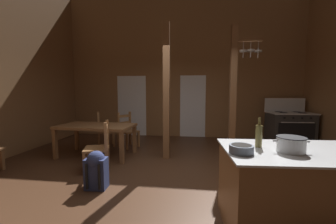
{
  "coord_description": "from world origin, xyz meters",
  "views": [
    {
      "loc": [
        0.39,
        -3.3,
        1.5
      ],
      "look_at": [
        -0.12,
        0.86,
        1.09
      ],
      "focal_mm": 21.7,
      "sensor_mm": 36.0,
      "label": 1
    }
  ],
  "objects_px": {
    "stove_range": "(289,128)",
    "ladderback_chair_at_table_end": "(99,147)",
    "kitchen_island": "(329,193)",
    "ladderback_chair_near_window": "(104,130)",
    "bottle_tall_on_counter": "(259,135)",
    "stockpot_on_counter": "(291,144)",
    "mixing_bowl_on_counter": "(241,149)",
    "dining_table": "(96,129)",
    "backpack": "(96,169)",
    "ladderback_chair_by_post": "(127,130)"
  },
  "relations": [
    {
      "from": "ladderback_chair_by_post",
      "to": "mixing_bowl_on_counter",
      "type": "relative_size",
      "value": 4.07
    },
    {
      "from": "ladderback_chair_near_window",
      "to": "ladderback_chair_by_post",
      "type": "xyz_separation_m",
      "value": [
        0.67,
        0.01,
        0.0
      ]
    },
    {
      "from": "stove_range",
      "to": "dining_table",
      "type": "relative_size",
      "value": 0.75
    },
    {
      "from": "stove_range",
      "to": "ladderback_chair_at_table_end",
      "type": "relative_size",
      "value": 1.39
    },
    {
      "from": "ladderback_chair_at_table_end",
      "to": "backpack",
      "type": "bearing_deg",
      "value": -68.31
    },
    {
      "from": "backpack",
      "to": "mixing_bowl_on_counter",
      "type": "bearing_deg",
      "value": -24.12
    },
    {
      "from": "dining_table",
      "to": "mixing_bowl_on_counter",
      "type": "xyz_separation_m",
      "value": [
        2.71,
        -2.41,
        0.29
      ]
    },
    {
      "from": "ladderback_chair_by_post",
      "to": "ladderback_chair_at_table_end",
      "type": "bearing_deg",
      "value": -89.26
    },
    {
      "from": "ladderback_chair_by_post",
      "to": "mixing_bowl_on_counter",
      "type": "xyz_separation_m",
      "value": [
        2.25,
        -3.3,
        0.49
      ]
    },
    {
      "from": "ladderback_chair_by_post",
      "to": "stockpot_on_counter",
      "type": "height_order",
      "value": "stockpot_on_counter"
    },
    {
      "from": "ladderback_chair_near_window",
      "to": "bottle_tall_on_counter",
      "type": "bearing_deg",
      "value": -43.81
    },
    {
      "from": "ladderback_chair_by_post",
      "to": "bottle_tall_on_counter",
      "type": "height_order",
      "value": "bottle_tall_on_counter"
    },
    {
      "from": "stove_range",
      "to": "ladderback_chair_by_post",
      "type": "bearing_deg",
      "value": -170.3
    },
    {
      "from": "backpack",
      "to": "stockpot_on_counter",
      "type": "relative_size",
      "value": 1.75
    },
    {
      "from": "stove_range",
      "to": "dining_table",
      "type": "xyz_separation_m",
      "value": [
        -4.97,
        -1.66,
        0.17
      ]
    },
    {
      "from": "kitchen_island",
      "to": "bottle_tall_on_counter",
      "type": "distance_m",
      "value": 0.91
    },
    {
      "from": "ladderback_chair_near_window",
      "to": "backpack",
      "type": "xyz_separation_m",
      "value": [
        0.97,
        -2.41,
        -0.14
      ]
    },
    {
      "from": "ladderback_chair_at_table_end",
      "to": "ladderback_chair_near_window",
      "type": "bearing_deg",
      "value": 112.0
    },
    {
      "from": "ladderback_chair_near_window",
      "to": "bottle_tall_on_counter",
      "type": "distance_m",
      "value": 4.42
    },
    {
      "from": "kitchen_island",
      "to": "backpack",
      "type": "xyz_separation_m",
      "value": [
        -2.9,
        0.69,
        -0.14
      ]
    },
    {
      "from": "backpack",
      "to": "stockpot_on_counter",
      "type": "bearing_deg",
      "value": -17.6
    },
    {
      "from": "dining_table",
      "to": "backpack",
      "type": "relative_size",
      "value": 2.94
    },
    {
      "from": "ladderback_chair_at_table_end",
      "to": "stockpot_on_counter",
      "type": "relative_size",
      "value": 2.79
    },
    {
      "from": "ladderback_chair_by_post",
      "to": "bottle_tall_on_counter",
      "type": "relative_size",
      "value": 2.93
    },
    {
      "from": "ladderback_chair_at_table_end",
      "to": "stockpot_on_counter",
      "type": "xyz_separation_m",
      "value": [
        2.73,
        -1.47,
        0.53
      ]
    },
    {
      "from": "dining_table",
      "to": "backpack",
      "type": "height_order",
      "value": "dining_table"
    },
    {
      "from": "dining_table",
      "to": "stockpot_on_counter",
      "type": "xyz_separation_m",
      "value": [
        3.2,
        -2.32,
        0.33
      ]
    },
    {
      "from": "kitchen_island",
      "to": "ladderback_chair_at_table_end",
      "type": "xyz_separation_m",
      "value": [
        -3.17,
        1.38,
        0.0
      ]
    },
    {
      "from": "mixing_bowl_on_counter",
      "to": "backpack",
      "type": "bearing_deg",
      "value": 155.88
    },
    {
      "from": "backpack",
      "to": "bottle_tall_on_counter",
      "type": "height_order",
      "value": "bottle_tall_on_counter"
    },
    {
      "from": "kitchen_island",
      "to": "ladderback_chair_by_post",
      "type": "relative_size",
      "value": 2.32
    },
    {
      "from": "ladderback_chair_at_table_end",
      "to": "kitchen_island",
      "type": "bearing_deg",
      "value": -23.51
    },
    {
      "from": "stockpot_on_counter",
      "to": "dining_table",
      "type": "bearing_deg",
      "value": 144.13
    },
    {
      "from": "kitchen_island",
      "to": "ladderback_chair_at_table_end",
      "type": "height_order",
      "value": "ladderback_chair_at_table_end"
    },
    {
      "from": "ladderback_chair_near_window",
      "to": "stockpot_on_counter",
      "type": "height_order",
      "value": "stockpot_on_counter"
    },
    {
      "from": "dining_table",
      "to": "ladderback_chair_by_post",
      "type": "xyz_separation_m",
      "value": [
        0.45,
        0.88,
        -0.2
      ]
    },
    {
      "from": "stockpot_on_counter",
      "to": "mixing_bowl_on_counter",
      "type": "bearing_deg",
      "value": -169.02
    },
    {
      "from": "ladderback_chair_by_post",
      "to": "ladderback_chair_at_table_end",
      "type": "relative_size",
      "value": 1.0
    },
    {
      "from": "stockpot_on_counter",
      "to": "bottle_tall_on_counter",
      "type": "xyz_separation_m",
      "value": [
        -0.26,
        0.16,
        0.05
      ]
    },
    {
      "from": "stove_range",
      "to": "kitchen_island",
      "type": "bearing_deg",
      "value": -108.77
    },
    {
      "from": "dining_table",
      "to": "bottle_tall_on_counter",
      "type": "relative_size",
      "value": 5.4
    },
    {
      "from": "stove_range",
      "to": "stockpot_on_counter",
      "type": "relative_size",
      "value": 3.87
    },
    {
      "from": "kitchen_island",
      "to": "bottle_tall_on_counter",
      "type": "xyz_separation_m",
      "value": [
        -0.7,
        0.06,
        0.58
      ]
    },
    {
      "from": "backpack",
      "to": "ladderback_chair_at_table_end",
      "type": "bearing_deg",
      "value": 111.69
    },
    {
      "from": "kitchen_island",
      "to": "bottle_tall_on_counter",
      "type": "bearing_deg",
      "value": 174.97
    },
    {
      "from": "stove_range",
      "to": "ladderback_chair_at_table_end",
      "type": "xyz_separation_m",
      "value": [
        -4.49,
        -2.5,
        -0.03
      ]
    },
    {
      "from": "stove_range",
      "to": "stockpot_on_counter",
      "type": "bearing_deg",
      "value": -113.9
    },
    {
      "from": "mixing_bowl_on_counter",
      "to": "ladderback_chair_by_post",
      "type": "bearing_deg",
      "value": 124.35
    },
    {
      "from": "stove_range",
      "to": "ladderback_chair_near_window",
      "type": "relative_size",
      "value": 1.39
    },
    {
      "from": "stove_range",
      "to": "bottle_tall_on_counter",
      "type": "relative_size",
      "value": 4.07
    }
  ]
}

